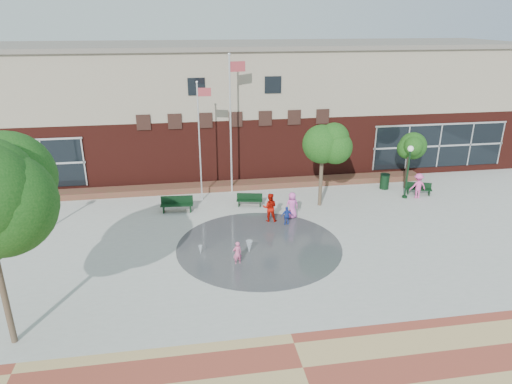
{
  "coord_description": "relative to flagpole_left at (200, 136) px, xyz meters",
  "views": [
    {
      "loc": [
        -3.48,
        -17.43,
        10.91
      ],
      "look_at": [
        0.0,
        4.0,
        2.6
      ],
      "focal_mm": 32.0,
      "sensor_mm": 36.0,
      "label": 1
    }
  ],
  "objects": [
    {
      "name": "ground",
      "position": [
        2.51,
        -9.82,
        -4.17
      ],
      "size": [
        120.0,
        120.0,
        0.0
      ],
      "primitive_type": "plane",
      "color": "#666056",
      "rests_on": "ground"
    },
    {
      "name": "plaza_concrete",
      "position": [
        2.51,
        -5.82,
        -4.17
      ],
      "size": [
        46.0,
        18.0,
        0.01
      ],
      "primitive_type": "cube",
      "color": "#A8A8A0",
      "rests_on": "ground"
    },
    {
      "name": "splash_pad",
      "position": [
        2.51,
        -6.82,
        -4.17
      ],
      "size": [
        8.4,
        8.4,
        0.01
      ],
      "primitive_type": "cylinder",
      "color": "#383A3D",
      "rests_on": "ground"
    },
    {
      "name": "library_building",
      "position": [
        2.51,
        7.66,
        0.47
      ],
      "size": [
        44.4,
        10.4,
        9.2
      ],
      "color": "#481711",
      "rests_on": "ground"
    },
    {
      "name": "flower_bed",
      "position": [
        2.51,
        1.78,
        -4.17
      ],
      "size": [
        26.0,
        1.2,
        0.4
      ],
      "primitive_type": "cube",
      "color": "maroon",
      "rests_on": "ground"
    },
    {
      "name": "flagpole_left",
      "position": [
        0.0,
        0.0,
        0.0
      ],
      "size": [
        0.88,
        0.15,
        7.49
      ],
      "rotation": [
        0.0,
        0.0,
        -0.08
      ],
      "color": "silver",
      "rests_on": "ground"
    },
    {
      "name": "flagpole_right",
      "position": [
        2.06,
        1.19,
        0.83
      ],
      "size": [
        1.09,
        0.29,
        8.95
      ],
      "rotation": [
        0.0,
        0.0,
        0.19
      ],
      "color": "silver",
      "rests_on": "ground"
    },
    {
      "name": "lamp_left",
      "position": [
        -9.64,
        -5.02,
        -1.61
      ],
      "size": [
        0.44,
        0.44,
        4.11
      ],
      "color": "black",
      "rests_on": "ground"
    },
    {
      "name": "lamp_right",
      "position": [
        12.92,
        -1.72,
        -2.0
      ],
      "size": [
        0.37,
        0.37,
        3.49
      ],
      "color": "black",
      "rests_on": "ground"
    },
    {
      "name": "bench_left",
      "position": [
        -1.61,
        -1.66,
        -3.86
      ],
      "size": [
        1.94,
        0.67,
        0.96
      ],
      "rotation": [
        0.0,
        0.0,
        -0.07
      ],
      "color": "black",
      "rests_on": "ground"
    },
    {
      "name": "bench_mid",
      "position": [
        2.8,
        -1.47,
        -3.91
      ],
      "size": [
        1.63,
        0.75,
        0.79
      ],
      "rotation": [
        0.0,
        0.0,
        -0.2
      ],
      "color": "black",
      "rests_on": "ground"
    },
    {
      "name": "bench_right",
      "position": [
        14.06,
        -1.33,
        -3.91
      ],
      "size": [
        1.67,
        0.95,
        0.81
      ],
      "rotation": [
        0.0,
        0.0,
        -0.34
      ],
      "color": "black",
      "rests_on": "ground"
    },
    {
      "name": "trash_can",
      "position": [
        12.31,
        0.09,
        -3.63
      ],
      "size": [
        0.65,
        0.65,
        1.06
      ],
      "color": "black",
      "rests_on": "ground"
    },
    {
      "name": "tree_mid",
      "position": [
        7.13,
        -2.02,
        -0.24
      ],
      "size": [
        3.2,
        3.2,
        5.4
      ],
      "color": "#463628",
      "rests_on": "ground"
    },
    {
      "name": "tree_small_right",
      "position": [
        13.8,
        -0.0,
        -1.09
      ],
      "size": [
        2.47,
        2.47,
        4.22
      ],
      "color": "#463628",
      "rests_on": "ground"
    },
    {
      "name": "water_jet_a",
      "position": [
        1.9,
        -7.46,
        -4.17
      ],
      "size": [
        0.34,
        0.34,
        0.65
      ],
      "primitive_type": "cone",
      "rotation": [
        3.14,
        0.0,
        0.0
      ],
      "color": "white",
      "rests_on": "ground"
    },
    {
      "name": "water_jet_b",
      "position": [
        -0.48,
        -7.22,
        -4.17
      ],
      "size": [
        0.21,
        0.21,
        0.47
      ],
      "primitive_type": "cone",
      "rotation": [
        3.14,
        0.0,
        0.0
      ],
      "color": "white",
      "rests_on": "ground"
    },
    {
      "name": "child_splash",
      "position": [
        1.2,
        -8.41,
        -3.58
      ],
      "size": [
        0.49,
        0.39,
        1.18
      ],
      "primitive_type": "imported",
      "rotation": [
        0.0,
        0.0,
        3.41
      ],
      "color": "#DD5D8C",
      "rests_on": "ground"
    },
    {
      "name": "adult_red",
      "position": [
        3.62,
        -3.87,
        -3.32
      ],
      "size": [
        0.94,
        0.8,
        1.71
      ],
      "primitive_type": "imported",
      "rotation": [
        0.0,
        0.0,
        2.94
      ],
      "color": "#B21005",
      "rests_on": "ground"
    },
    {
      "name": "adult_pink",
      "position": [
        4.98,
        -3.61,
        -3.38
      ],
      "size": [
        0.84,
        0.62,
        1.57
      ],
      "primitive_type": "imported",
      "rotation": [
        0.0,
        0.0,
        3.31
      ],
      "color": "#EB5BC0",
      "rests_on": "ground"
    },
    {
      "name": "child_blue",
      "position": [
        4.46,
        -4.53,
        -3.61
      ],
      "size": [
        0.67,
        0.31,
        1.12
      ],
      "primitive_type": "imported",
      "rotation": [
        0.0,
        0.0,
        3.19
      ],
      "color": "#1F3DA9",
      "rests_on": "ground"
    },
    {
      "name": "person_bench",
      "position": [
        13.69,
        -1.84,
        -3.34
      ],
      "size": [
        1.08,
        0.63,
        1.66
      ],
      "primitive_type": "imported",
      "rotation": [
        0.0,
        0.0,
        3.16
      ],
      "color": "#E84FA2",
      "rests_on": "ground"
    }
  ]
}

